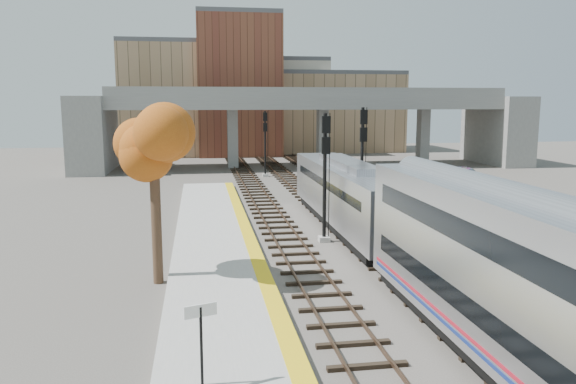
{
  "coord_description": "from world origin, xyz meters",
  "views": [
    {
      "loc": [
        -8.03,
        -22.47,
        7.91
      ],
      "look_at": [
        -2.77,
        10.59,
        2.5
      ],
      "focal_mm": 35.0,
      "sensor_mm": 36.0,
      "label": 1
    }
  ],
  "objects": [
    {
      "name": "platform",
      "position": [
        -7.25,
        0.0,
        0.17
      ],
      "size": [
        4.5,
        60.0,
        0.35
      ],
      "primitive_type": "cube",
      "color": "#9E9E99",
      "rests_on": "ground"
    },
    {
      "name": "car_b",
      "position": [
        12.29,
        28.42,
        0.6
      ],
      "size": [
        1.51,
        3.48,
        1.11
      ],
      "primitive_type": "imported",
      "rotation": [
        0.0,
        0.0,
        -0.1
      ],
      "color": "#99999E",
      "rests_on": "parking_lot"
    },
    {
      "name": "parking_lot",
      "position": [
        14.0,
        28.0,
        0.02
      ],
      "size": [
        14.0,
        18.0,
        0.04
      ],
      "primitive_type": "cube",
      "color": "black",
      "rests_on": "ground"
    },
    {
      "name": "ground",
      "position": [
        0.0,
        0.0,
        0.0
      ],
      "size": [
        160.0,
        160.0,
        0.0
      ],
      "primitive_type": "plane",
      "color": "#47423D",
      "rests_on": "ground"
    },
    {
      "name": "signal_mast_mid",
      "position": [
        3.0,
        14.48,
        3.82
      ],
      "size": [
        0.6,
        0.64,
        7.52
      ],
      "color": "#9E9E99",
      "rests_on": "ground"
    },
    {
      "name": "locomotive",
      "position": [
        1.0,
        10.81,
        2.28
      ],
      "size": [
        3.02,
        19.05,
        4.1
      ],
      "color": "#A8AAB2",
      "rests_on": "ground"
    },
    {
      "name": "car_a",
      "position": [
        10.39,
        23.25,
        0.65
      ],
      "size": [
        2.72,
        3.88,
        1.23
      ],
      "primitive_type": "imported",
      "rotation": [
        0.0,
        0.0,
        -0.4
      ],
      "color": "#99999E",
      "rests_on": "parking_lot"
    },
    {
      "name": "yellow_strip",
      "position": [
        -5.35,
        0.0,
        0.35
      ],
      "size": [
        0.7,
        60.0,
        0.01
      ],
      "primitive_type": "cube",
      "color": "yellow",
      "rests_on": "platform"
    },
    {
      "name": "tracks",
      "position": [
        0.93,
        12.5,
        0.08
      ],
      "size": [
        10.7,
        95.0,
        0.25
      ],
      "color": "black",
      "rests_on": "ground"
    },
    {
      "name": "tree",
      "position": [
        -9.94,
        1.93,
        5.92
      ],
      "size": [
        3.6,
        3.6,
        7.99
      ],
      "color": "#382619",
      "rests_on": "ground"
    },
    {
      "name": "signal_mast_near",
      "position": [
        -1.1,
        7.91,
        3.65
      ],
      "size": [
        0.6,
        0.64,
        7.28
      ],
      "color": "#9E9E99",
      "rests_on": "ground"
    },
    {
      "name": "signal_mast_far",
      "position": [
        -1.1,
        36.33,
        3.42
      ],
      "size": [
        0.6,
        0.64,
        6.93
      ],
      "color": "#9E9E99",
      "rests_on": "ground"
    },
    {
      "name": "car_c",
      "position": [
        18.47,
        29.55,
        0.67
      ],
      "size": [
        2.16,
        4.51,
        1.27
      ],
      "primitive_type": "imported",
      "rotation": [
        0.0,
        0.0,
        -0.09
      ],
      "color": "#99999E",
      "rests_on": "parking_lot"
    },
    {
      "name": "station_sign",
      "position": [
        -8.1,
        -8.17,
        1.98
      ],
      "size": [
        0.87,
        0.33,
        2.27
      ],
      "rotation": [
        0.0,
        0.0,
        0.31
      ],
      "color": "black",
      "rests_on": "platform"
    },
    {
      "name": "overpass",
      "position": [
        4.92,
        45.0,
        5.81
      ],
      "size": [
        54.0,
        12.0,
        9.5
      ],
      "color": "slate",
      "rests_on": "ground"
    },
    {
      "name": "buildings_far",
      "position": [
        1.26,
        66.57,
        7.88
      ],
      "size": [
        43.0,
        21.0,
        20.6
      ],
      "color": "tan",
      "rests_on": "ground"
    }
  ]
}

